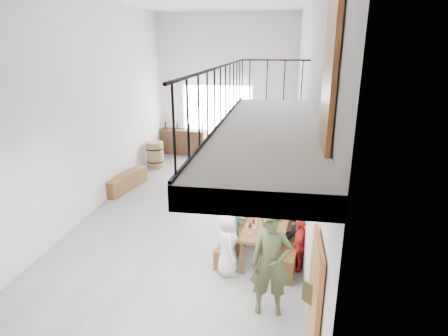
% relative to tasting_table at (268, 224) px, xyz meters
% --- Properties ---
extents(floor, '(12.00, 12.00, 0.00)m').
position_rel_tasting_table_xyz_m(floor, '(-2.02, 1.74, -0.71)').
color(floor, slate).
rests_on(floor, ground).
extents(room_walls, '(12.00, 12.00, 12.00)m').
position_rel_tasting_table_xyz_m(room_walls, '(-2.02, 1.74, 2.85)').
color(room_walls, white).
rests_on(room_walls, ground).
extents(gateway_portal, '(2.80, 0.08, 2.80)m').
position_rel_tasting_table_xyz_m(gateway_portal, '(-2.42, 7.68, 0.69)').
color(gateway_portal, white).
rests_on(gateway_portal, ground).
extents(right_wall_decor, '(0.07, 8.28, 5.07)m').
position_rel_tasting_table_xyz_m(right_wall_decor, '(0.68, -0.13, 1.04)').
color(right_wall_decor, '#AF6B2F').
rests_on(right_wall_decor, ground).
extents(balcony, '(1.52, 5.62, 4.00)m').
position_rel_tasting_table_xyz_m(balcony, '(-0.04, -1.39, 2.26)').
color(balcony, white).
rests_on(balcony, ground).
extents(tasting_table, '(1.10, 2.11, 0.79)m').
position_rel_tasting_table_xyz_m(tasting_table, '(0.00, 0.00, 0.00)').
color(tasting_table, brown).
rests_on(tasting_table, ground).
extents(bench_inner, '(0.68, 1.83, 0.42)m').
position_rel_tasting_table_xyz_m(bench_inner, '(-0.70, 0.06, -0.50)').
color(bench_inner, brown).
rests_on(bench_inner, ground).
extents(bench_wall, '(0.58, 2.22, 0.51)m').
position_rel_tasting_table_xyz_m(bench_wall, '(0.52, 0.00, -0.45)').
color(bench_wall, brown).
rests_on(bench_wall, ground).
extents(tableware, '(0.60, 1.21, 0.35)m').
position_rel_tasting_table_xyz_m(tableware, '(-0.04, -0.02, 0.23)').
color(tableware, black).
rests_on(tableware, tasting_table).
extents(side_bench, '(0.76, 1.85, 0.51)m').
position_rel_tasting_table_xyz_m(side_bench, '(-4.52, 3.17, -0.45)').
color(side_bench, brown).
rests_on(side_bench, ground).
extents(oak_barrel, '(0.64, 0.64, 0.94)m').
position_rel_tasting_table_xyz_m(oak_barrel, '(-4.37, 5.50, -0.24)').
color(oak_barrel, olive).
rests_on(oak_barrel, ground).
extents(serving_counter, '(1.99, 0.81, 1.02)m').
position_rel_tasting_table_xyz_m(serving_counter, '(-3.77, 7.39, -0.20)').
color(serving_counter, '#3D2215').
rests_on(serving_counter, ground).
extents(counter_bottles, '(1.68, 0.30, 0.28)m').
position_rel_tasting_table_xyz_m(counter_bottles, '(-3.77, 7.40, 0.45)').
color(counter_bottles, black).
rests_on(counter_bottles, serving_counter).
extents(guest_left_a, '(0.58, 0.73, 1.29)m').
position_rel_tasting_table_xyz_m(guest_left_a, '(-0.74, -0.84, -0.06)').
color(guest_left_a, white).
rests_on(guest_left_a, ground).
extents(guest_left_b, '(0.43, 0.54, 1.30)m').
position_rel_tasting_table_xyz_m(guest_left_b, '(-0.71, -0.17, -0.05)').
color(guest_left_b, teal).
rests_on(guest_left_b, ground).
extents(guest_left_c, '(0.62, 0.73, 1.32)m').
position_rel_tasting_table_xyz_m(guest_left_c, '(-0.77, 0.41, -0.05)').
color(guest_left_c, white).
rests_on(guest_left_c, ground).
extents(guest_left_d, '(0.59, 0.91, 1.33)m').
position_rel_tasting_table_xyz_m(guest_left_d, '(-0.70, 0.90, -0.04)').
color(guest_left_d, teal).
rests_on(guest_left_d, ground).
extents(guest_right_a, '(0.40, 0.70, 1.13)m').
position_rel_tasting_table_xyz_m(guest_right_a, '(0.64, -0.50, -0.14)').
color(guest_right_a, red).
rests_on(guest_right_a, ground).
extents(guest_right_b, '(0.72, 1.09, 1.12)m').
position_rel_tasting_table_xyz_m(guest_right_b, '(0.61, 0.01, -0.14)').
color(guest_right_b, black).
rests_on(guest_right_b, ground).
extents(guest_right_c, '(0.51, 0.60, 1.05)m').
position_rel_tasting_table_xyz_m(guest_right_c, '(0.63, 0.63, -0.18)').
color(guest_right_c, white).
rests_on(guest_right_c, ground).
extents(host_standing, '(0.70, 0.49, 1.83)m').
position_rel_tasting_table_xyz_m(host_standing, '(0.11, -1.84, 0.21)').
color(host_standing, '#3F4829').
rests_on(host_standing, ground).
extents(potted_plant, '(0.43, 0.41, 0.38)m').
position_rel_tasting_table_xyz_m(potted_plant, '(0.43, 2.28, -0.51)').
color(potted_plant, '#1D4A1C').
rests_on(potted_plant, ground).
extents(bicycle_near, '(1.72, 0.74, 0.88)m').
position_rel_tasting_table_xyz_m(bicycle_near, '(-0.98, 7.34, -0.27)').
color(bicycle_near, black).
rests_on(bicycle_near, ground).
extents(bicycle_far, '(1.86, 0.74, 1.09)m').
position_rel_tasting_table_xyz_m(bicycle_far, '(-1.10, 6.74, -0.16)').
color(bicycle_far, black).
rests_on(bicycle_far, ground).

